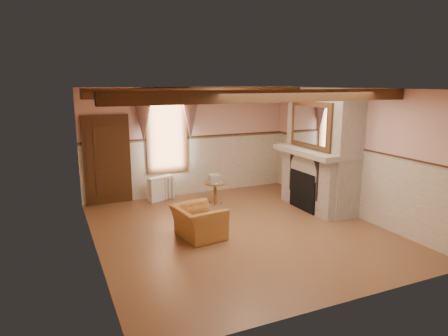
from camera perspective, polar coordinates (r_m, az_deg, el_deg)
name	(u,v)px	position (r m, az deg, el deg)	size (l,w,h in m)	color
floor	(239,230)	(8.14, 2.19, -8.86)	(5.50, 6.00, 0.01)	brown
ceiling	(240,89)	(7.59, 2.36, 11.27)	(5.50, 6.00, 0.01)	silver
wall_back	(189,141)	(10.48, -5.03, 3.81)	(5.50, 0.02, 2.80)	#D7A395
wall_front	(344,205)	(5.31, 16.82, -5.02)	(5.50, 0.02, 2.80)	#D7A395
wall_left	(92,175)	(7.00, -18.36, -0.99)	(0.02, 6.00, 2.80)	#D7A395
wall_right	(351,152)	(9.28, 17.70, 2.18)	(0.02, 6.00, 2.80)	#D7A395
wainscot	(240,194)	(7.90, 2.23, -3.77)	(5.50, 6.00, 1.50)	beige
chair_rail	(240,157)	(7.72, 2.28, 1.58)	(5.50, 6.00, 0.08)	black
firebox	(305,191)	(9.47, 11.52, -3.17)	(0.20, 0.95, 0.90)	black
armchair	(198,222)	(7.69, -3.69, -7.70)	(0.95, 0.83, 0.62)	#9E662D
side_table	(215,193)	(9.70, -1.29, -3.63)	(0.52, 0.52, 0.55)	brown
book_stack	(214,179)	(9.57, -1.38, -1.53)	(0.26, 0.32, 0.20)	#B7AD8C
radiator	(161,188)	(10.17, -8.98, -2.89)	(0.70, 0.18, 0.60)	white
bowl	(314,146)	(9.46, 12.73, 3.03)	(0.34, 0.34, 0.08)	brown
mantel_clock	(298,140)	(9.96, 10.59, 3.91)	(0.14, 0.24, 0.20)	black
oil_lamp	(308,141)	(9.63, 11.94, 3.81)	(0.11, 0.11, 0.28)	gold
candle_red	(337,150)	(8.83, 15.90, 2.46)	(0.06, 0.06, 0.16)	maroon
jar_yellow	(331,150)	(8.99, 15.03, 2.56)	(0.06, 0.06, 0.12)	gold
fireplace	(322,149)	(9.52, 13.84, 2.65)	(0.85, 2.00, 2.80)	gray
mantel	(316,151)	(9.42, 12.97, 2.35)	(1.05, 2.05, 0.12)	gray
overmantel_mirror	(310,125)	(9.23, 12.22, 6.01)	(0.06, 1.44, 1.04)	silver
door	(107,161)	(10.00, -16.31, 0.92)	(1.10, 0.10, 2.10)	black
window	(167,133)	(10.24, -8.18, 4.94)	(1.06, 0.08, 2.02)	white
window_drapes	(167,110)	(10.09, -8.14, 8.27)	(1.30, 0.14, 1.40)	gray
ceiling_beam_front	(274,96)	(6.54, 7.10, 10.16)	(5.50, 0.18, 0.20)	black
ceiling_beam_back	(215,92)	(8.69, -1.22, 10.74)	(5.50, 0.18, 0.20)	black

